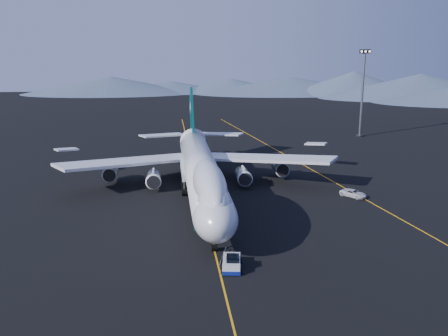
{
  "coord_description": "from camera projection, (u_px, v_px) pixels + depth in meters",
  "views": [
    {
      "loc": [
        -6.6,
        -94.75,
        29.43
      ],
      "look_at": [
        4.55,
        0.15,
        6.0
      ],
      "focal_mm": 40.0,
      "sensor_mm": 36.0,
      "label": 1
    }
  ],
  "objects": [
    {
      "name": "ground",
      "position": [
        201.0,
        198.0,
        99.15
      ],
      "size": [
        500.0,
        500.0,
        0.0
      ],
      "primitive_type": "plane",
      "color": "black",
      "rests_on": "ground"
    },
    {
      "name": "taxiway_line_main",
      "position": [
        201.0,
        198.0,
        99.15
      ],
      "size": [
        0.25,
        220.0,
        0.01
      ],
      "primitive_type": "cube",
      "color": "orange",
      "rests_on": "ground"
    },
    {
      "name": "taxiway_line_side",
      "position": [
        331.0,
        180.0,
        112.19
      ],
      "size": [
        28.08,
        198.09,
        0.01
      ],
      "primitive_type": "cube",
      "rotation": [
        0.0,
        0.0,
        0.14
      ],
      "color": "orange",
      "rests_on": "ground"
    },
    {
      "name": "boeing_747",
      "position": [
        201.0,
        170.0,
        97.8
      ],
      "size": [
        59.62,
        72.43,
        19.37
      ],
      "color": "silver",
      "rests_on": "ground"
    },
    {
      "name": "pushback_tug",
      "position": [
        232.0,
        264.0,
        67.66
      ],
      "size": [
        3.4,
        5.22,
        2.14
      ],
      "rotation": [
        0.0,
        0.0,
        -0.15
      ],
      "color": "silver",
      "rests_on": "ground"
    },
    {
      "name": "service_van",
      "position": [
        353.0,
        193.0,
        99.67
      ],
      "size": [
        5.29,
        5.72,
        1.49
      ],
      "primitive_type": "imported",
      "rotation": [
        0.0,
        0.0,
        0.68
      ],
      "color": "silver",
      "rests_on": "ground"
    },
    {
      "name": "floodlight_mast",
      "position": [
        362.0,
        93.0,
        163.74
      ],
      "size": [
        3.51,
        2.63,
        28.39
      ],
      "rotation": [
        0.0,
        0.0,
        -0.26
      ],
      "color": "black",
      "rests_on": "ground"
    }
  ]
}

